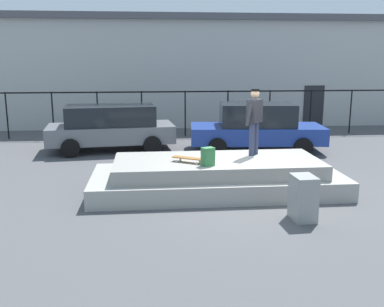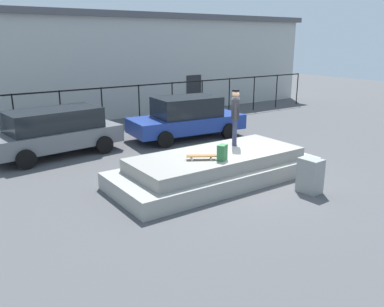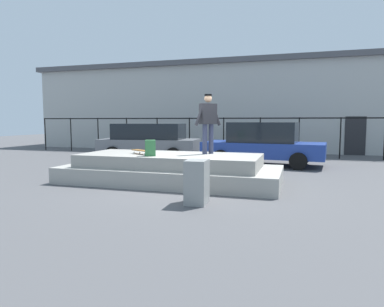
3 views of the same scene
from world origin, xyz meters
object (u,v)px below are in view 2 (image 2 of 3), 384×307
car_blue_sedan_mid (187,117)px  car_grey_hatchback_near (55,131)px  skateboard (201,156)px  backpack (222,153)px  skateboarder (235,113)px  utility_box (310,176)px

car_blue_sedan_mid → car_grey_hatchback_near: bearing=173.5°
skateboard → backpack: 0.58m
car_blue_sedan_mid → backpack: bearing=-114.8°
skateboarder → car_blue_sedan_mid: (1.16, 4.35, -0.95)m
car_grey_hatchback_near → car_blue_sedan_mid: size_ratio=0.95×
skateboarder → utility_box: skateboarder is taller
utility_box → skateboarder: bearing=96.5°
skateboarder → utility_box: (0.44, -2.62, -1.35)m
backpack → car_blue_sedan_mid: (2.50, 5.41, -0.17)m
utility_box → skateboard: bearing=135.8°
skateboard → utility_box: utility_box is taller
backpack → car_grey_hatchback_near: car_grey_hatchback_near is taller
skateboarder → skateboard: bearing=-158.9°
car_grey_hatchback_near → utility_box: bearing=-59.1°
car_grey_hatchback_near → utility_box: car_grey_hatchback_near is taller
backpack → utility_box: bearing=112.7°
skateboard → utility_box: bearing=-41.3°
skateboarder → car_grey_hatchback_near: bearing=129.6°
skateboarder → car_blue_sedan_mid: size_ratio=0.35×
skateboarder → car_grey_hatchback_near: (-4.09, 4.94, -0.94)m
skateboarder → utility_box: 2.98m
skateboarder → skateboard: 2.10m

